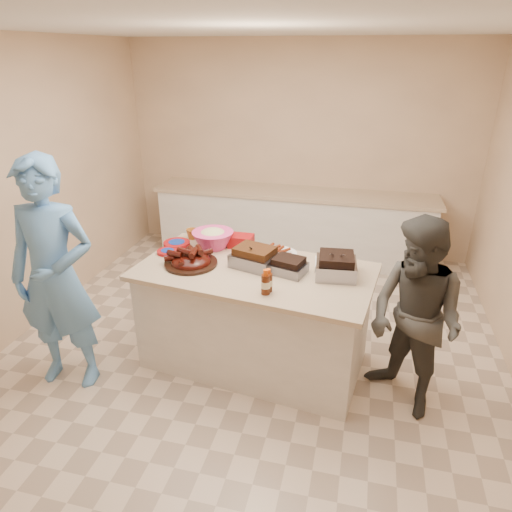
% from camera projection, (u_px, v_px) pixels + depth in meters
% --- Properties ---
extents(room, '(4.50, 5.00, 2.70)m').
position_uv_depth(room, '(252.00, 350.00, 4.24)').
color(room, '#D7B28B').
rests_on(room, ground).
extents(back_counter, '(3.60, 0.64, 0.90)m').
position_uv_depth(back_counter, '(293.00, 224.00, 6.00)').
color(back_counter, silver).
rests_on(back_counter, ground).
extents(island, '(2.03, 1.25, 0.91)m').
position_uv_depth(island, '(255.00, 360.00, 4.10)').
color(island, silver).
rests_on(island, ground).
extents(rib_platter, '(0.52, 0.52, 0.18)m').
position_uv_depth(rib_platter, '(191.00, 264.00, 3.82)').
color(rib_platter, '#3A0C06').
rests_on(rib_platter, island).
extents(pulled_pork_tray, '(0.42, 0.36, 0.11)m').
position_uv_depth(pulled_pork_tray, '(255.00, 266.00, 3.79)').
color(pulled_pork_tray, '#47230F').
rests_on(pulled_pork_tray, island).
extents(brisket_tray, '(0.32, 0.29, 0.08)m').
position_uv_depth(brisket_tray, '(288.00, 273.00, 3.67)').
color(brisket_tray, black).
rests_on(brisket_tray, island).
extents(roasting_pan, '(0.34, 0.34, 0.13)m').
position_uv_depth(roasting_pan, '(335.00, 276.00, 3.63)').
color(roasting_pan, gray).
rests_on(roasting_pan, island).
extents(coleslaw_bowl, '(0.42, 0.42, 0.26)m').
position_uv_depth(coleslaw_bowl, '(213.00, 247.00, 4.15)').
color(coleslaw_bowl, '#E43A82').
rests_on(coleslaw_bowl, island).
extents(sausage_plate, '(0.42, 0.42, 0.05)m').
position_uv_depth(sausage_plate, '(279.00, 254.00, 4.00)').
color(sausage_plate, silver).
rests_on(sausage_plate, island).
extents(mac_cheese_dish, '(0.31, 0.24, 0.08)m').
position_uv_depth(mac_cheese_dish, '(332.00, 268.00, 3.75)').
color(mac_cheese_dish, '#F9A71B').
rests_on(mac_cheese_dish, island).
extents(bbq_bottle_a, '(0.07, 0.07, 0.18)m').
position_uv_depth(bbq_bottle_a, '(268.00, 291.00, 3.40)').
color(bbq_bottle_a, '#441909').
rests_on(bbq_bottle_a, island).
extents(bbq_bottle_b, '(0.07, 0.07, 0.20)m').
position_uv_depth(bbq_bottle_b, '(265.00, 294.00, 3.36)').
color(bbq_bottle_b, '#441909').
rests_on(bbq_bottle_b, island).
extents(mustard_bottle, '(0.05, 0.05, 0.12)m').
position_uv_depth(mustard_bottle, '(243.00, 261.00, 3.88)').
color(mustard_bottle, yellow).
rests_on(mustard_bottle, island).
extents(sauce_bowl, '(0.13, 0.05, 0.12)m').
position_uv_depth(sauce_bowl, '(251.00, 257.00, 3.96)').
color(sauce_bowl, silver).
rests_on(sauce_bowl, island).
extents(plate_stack_large, '(0.27, 0.27, 0.03)m').
position_uv_depth(plate_stack_large, '(177.00, 245.00, 4.20)').
color(plate_stack_large, maroon).
rests_on(plate_stack_large, island).
extents(plate_stack_small, '(0.21, 0.21, 0.03)m').
position_uv_depth(plate_stack_small, '(168.00, 253.00, 4.03)').
color(plate_stack_small, maroon).
rests_on(plate_stack_small, island).
extents(plastic_cup, '(0.12, 0.11, 0.11)m').
position_uv_depth(plastic_cup, '(192.00, 239.00, 4.33)').
color(plastic_cup, '#A35F1F').
rests_on(plastic_cup, island).
extents(basket_stack, '(0.22, 0.16, 0.11)m').
position_uv_depth(basket_stack, '(241.00, 246.00, 4.17)').
color(basket_stack, maroon).
rests_on(basket_stack, island).
extents(guest_blue, '(0.89, 1.96, 0.45)m').
position_uv_depth(guest_blue, '(75.00, 376.00, 3.90)').
color(guest_blue, '#5B97DA').
rests_on(guest_blue, ground).
extents(guest_gray, '(1.62, 1.60, 0.58)m').
position_uv_depth(guest_gray, '(401.00, 402.00, 3.61)').
color(guest_gray, '#43413C').
rests_on(guest_gray, ground).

